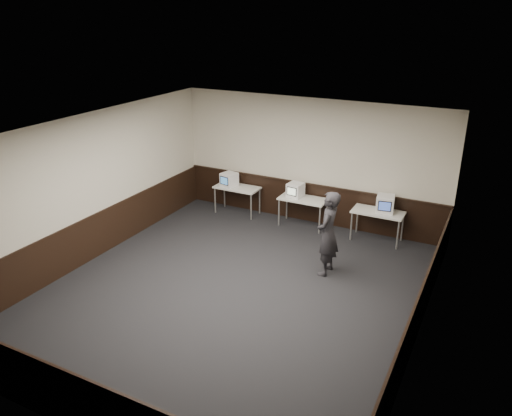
% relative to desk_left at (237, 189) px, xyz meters
% --- Properties ---
extents(floor, '(8.00, 8.00, 0.00)m').
position_rel_desk_left_xyz_m(floor, '(1.90, -3.60, -0.68)').
color(floor, black).
rests_on(floor, ground).
extents(ceiling, '(8.00, 8.00, 0.00)m').
position_rel_desk_left_xyz_m(ceiling, '(1.90, -3.60, 2.52)').
color(ceiling, white).
rests_on(ceiling, back_wall).
extents(back_wall, '(7.00, 0.00, 7.00)m').
position_rel_desk_left_xyz_m(back_wall, '(1.90, 0.40, 0.92)').
color(back_wall, beige).
rests_on(back_wall, ground).
extents(front_wall, '(7.00, 0.00, 7.00)m').
position_rel_desk_left_xyz_m(front_wall, '(1.90, -7.60, 0.92)').
color(front_wall, beige).
rests_on(front_wall, ground).
extents(left_wall, '(0.00, 8.00, 8.00)m').
position_rel_desk_left_xyz_m(left_wall, '(-1.60, -3.60, 0.92)').
color(left_wall, beige).
rests_on(left_wall, ground).
extents(right_wall, '(0.00, 8.00, 8.00)m').
position_rel_desk_left_xyz_m(right_wall, '(5.40, -3.60, 0.92)').
color(right_wall, beige).
rests_on(right_wall, ground).
extents(wainscot_back, '(6.98, 0.04, 1.00)m').
position_rel_desk_left_xyz_m(wainscot_back, '(1.90, 0.38, -0.18)').
color(wainscot_back, black).
rests_on(wainscot_back, back_wall).
extents(wainscot_front, '(6.98, 0.04, 1.00)m').
position_rel_desk_left_xyz_m(wainscot_front, '(1.90, -7.58, -0.18)').
color(wainscot_front, black).
rests_on(wainscot_front, front_wall).
extents(wainscot_left, '(0.04, 7.98, 1.00)m').
position_rel_desk_left_xyz_m(wainscot_left, '(-1.58, -3.60, -0.18)').
color(wainscot_left, black).
rests_on(wainscot_left, left_wall).
extents(wainscot_right, '(0.04, 7.98, 1.00)m').
position_rel_desk_left_xyz_m(wainscot_right, '(5.38, -3.60, -0.18)').
color(wainscot_right, black).
rests_on(wainscot_right, right_wall).
extents(wainscot_rail, '(6.98, 0.06, 0.04)m').
position_rel_desk_left_xyz_m(wainscot_rail, '(1.90, 0.36, 0.34)').
color(wainscot_rail, black).
rests_on(wainscot_rail, wainscot_back).
extents(desk_left, '(1.20, 0.60, 0.75)m').
position_rel_desk_left_xyz_m(desk_left, '(0.00, 0.00, 0.00)').
color(desk_left, silver).
rests_on(desk_left, ground).
extents(desk_center, '(1.20, 0.60, 0.75)m').
position_rel_desk_left_xyz_m(desk_center, '(1.90, 0.00, 0.00)').
color(desk_center, silver).
rests_on(desk_center, ground).
extents(desk_right, '(1.20, 0.60, 0.75)m').
position_rel_desk_left_xyz_m(desk_right, '(3.80, 0.00, 0.00)').
color(desk_right, silver).
rests_on(desk_right, ground).
extents(emac_left, '(0.44, 0.46, 0.37)m').
position_rel_desk_left_xyz_m(emac_left, '(-0.21, -0.05, 0.26)').
color(emac_left, white).
rests_on(emac_left, desk_left).
extents(emac_center, '(0.41, 0.43, 0.36)m').
position_rel_desk_left_xyz_m(emac_center, '(1.68, 0.02, 0.25)').
color(emac_center, white).
rests_on(emac_center, desk_center).
extents(emac_right, '(0.47, 0.49, 0.40)m').
position_rel_desk_left_xyz_m(emac_right, '(3.94, 0.04, 0.27)').
color(emac_right, white).
rests_on(emac_right, desk_right).
extents(person, '(0.45, 0.67, 1.81)m').
position_rel_desk_left_xyz_m(person, '(3.26, -2.04, 0.23)').
color(person, '#232227').
rests_on(person, ground).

